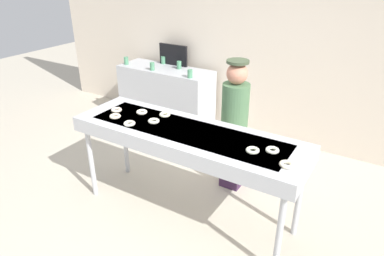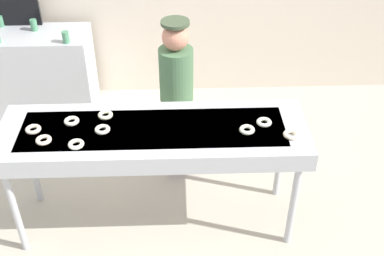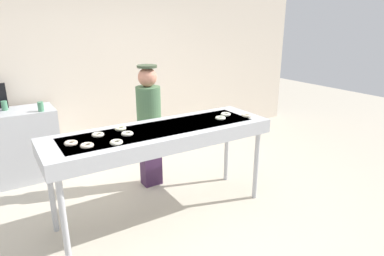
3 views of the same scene
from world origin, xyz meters
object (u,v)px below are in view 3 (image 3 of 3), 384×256
object	(u,v)px
paper_cup_4	(41,107)
worker_baker	(149,121)
sugar_donut_7	(221,118)
fryer_conveyor	(162,136)
sugar_donut_4	(247,115)
paper_cup_0	(4,106)
sugar_donut_3	(98,135)
sugar_donut_2	(116,142)
sugar_donut_6	(127,134)
sugar_donut_0	(87,145)
sugar_donut_8	(71,143)
sugar_donut_1	(226,114)
sugar_donut_5	(120,128)

from	to	relation	value
paper_cup_4	worker_baker	bearing A→B (deg)	-37.33
sugar_donut_7	paper_cup_4	world-z (taller)	paper_cup_4
fryer_conveyor	sugar_donut_4	distance (m)	1.05
sugar_donut_4	sugar_donut_7	world-z (taller)	same
sugar_donut_4	sugar_donut_7	distance (m)	0.33
fryer_conveyor	paper_cup_4	bearing A→B (deg)	120.69
paper_cup_4	paper_cup_0	bearing A→B (deg)	141.91
sugar_donut_3	paper_cup_4	xyz separation A→B (m)	(-0.29, 1.47, 0.00)
sugar_donut_2	paper_cup_4	xyz separation A→B (m)	(-0.37, 1.76, 0.00)
sugar_donut_6	paper_cup_4	world-z (taller)	paper_cup_4
sugar_donut_0	paper_cup_4	bearing A→B (deg)	94.24
sugar_donut_4	sugar_donut_6	size ratio (longest dim) A/B	1.00
sugar_donut_8	sugar_donut_6	bearing A→B (deg)	-2.24
sugar_donut_1	sugar_donut_3	xyz separation A→B (m)	(-1.50, 0.07, 0.00)
worker_baker	fryer_conveyor	bearing A→B (deg)	72.69
sugar_donut_8	sugar_donut_3	bearing A→B (deg)	19.77
sugar_donut_3	paper_cup_4	world-z (taller)	paper_cup_4
sugar_donut_4	sugar_donut_1	bearing A→B (deg)	137.18
sugar_donut_7	worker_baker	world-z (taller)	worker_baker
sugar_donut_0	sugar_donut_2	xyz separation A→B (m)	(0.25, -0.06, 0.00)
sugar_donut_8	paper_cup_4	world-z (taller)	paper_cup_4
sugar_donut_0	sugar_donut_8	bearing A→B (deg)	127.99
fryer_conveyor	paper_cup_4	xyz separation A→B (m)	(-0.93, 1.56, 0.10)
sugar_donut_6	sugar_donut_5	bearing A→B (deg)	89.42
sugar_donut_3	paper_cup_4	size ratio (longest dim) A/B	0.98
sugar_donut_1	sugar_donut_6	bearing A→B (deg)	-177.68
sugar_donut_2	sugar_donut_4	world-z (taller)	same
sugar_donut_1	paper_cup_0	bearing A→B (deg)	139.82
sugar_donut_7	sugar_donut_6	bearing A→B (deg)	177.83
sugar_donut_8	worker_baker	xyz separation A→B (m)	(1.10, 0.71, -0.15)
sugar_donut_3	paper_cup_0	size ratio (longest dim) A/B	0.98
sugar_donut_4	sugar_donut_8	bearing A→B (deg)	176.04
fryer_conveyor	sugar_donut_4	size ratio (longest dim) A/B	20.21
sugar_donut_1	sugar_donut_2	xyz separation A→B (m)	(-1.42, -0.22, 0.00)
sugar_donut_0	sugar_donut_5	xyz separation A→B (m)	(0.42, 0.31, 0.00)
sugar_donut_8	paper_cup_0	size ratio (longest dim) A/B	0.98
sugar_donut_5	sugar_donut_7	size ratio (longest dim) A/B	1.00
sugar_donut_3	worker_baker	bearing A→B (deg)	36.82
sugar_donut_0	sugar_donut_2	bearing A→B (deg)	-13.29
paper_cup_4	sugar_donut_1	bearing A→B (deg)	-40.61
sugar_donut_6	worker_baker	xyz separation A→B (m)	(0.57, 0.73, -0.15)
sugar_donut_4	sugar_donut_6	xyz separation A→B (m)	(-1.42, 0.11, 0.00)
sugar_donut_7	sugar_donut_5	bearing A→B (deg)	167.94
sugar_donut_0	sugar_donut_6	size ratio (longest dim) A/B	1.00
sugar_donut_4	sugar_donut_5	xyz separation A→B (m)	(-1.42, 0.31, 0.00)
sugar_donut_7	worker_baker	size ratio (longest dim) A/B	0.08
sugar_donut_7	worker_baker	distance (m)	0.95
fryer_conveyor	sugar_donut_6	distance (m)	0.39
sugar_donut_5	paper_cup_4	distance (m)	1.50
worker_baker	paper_cup_0	distance (m)	1.90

